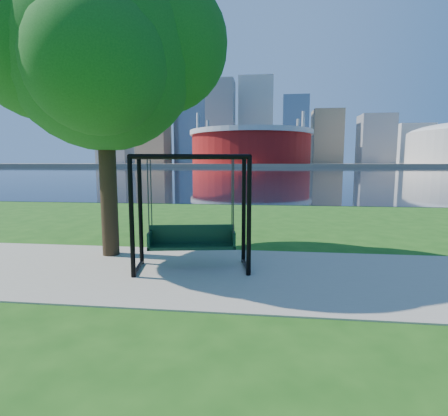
# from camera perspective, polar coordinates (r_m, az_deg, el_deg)

# --- Properties ---
(ground) EXTENTS (900.00, 900.00, 0.00)m
(ground) POSITION_cam_1_polar(r_m,az_deg,el_deg) (8.11, -0.49, -9.59)
(ground) COLOR #1E5114
(ground) RESTS_ON ground
(path) EXTENTS (120.00, 4.00, 0.03)m
(path) POSITION_cam_1_polar(r_m,az_deg,el_deg) (7.63, -0.98, -10.57)
(path) COLOR #9E937F
(path) RESTS_ON ground
(river) EXTENTS (900.00, 180.00, 0.02)m
(river) POSITION_cam_1_polar(r_m,az_deg,el_deg) (109.72, 6.45, 6.05)
(river) COLOR black
(river) RESTS_ON ground
(far_bank) EXTENTS (900.00, 228.00, 2.00)m
(far_bank) POSITION_cam_1_polar(r_m,az_deg,el_deg) (313.70, 6.80, 7.03)
(far_bank) COLOR #937F60
(far_bank) RESTS_ON ground
(stadium) EXTENTS (83.00, 83.00, 32.00)m
(stadium) POSITION_cam_1_polar(r_m,az_deg,el_deg) (243.23, 4.40, 10.10)
(stadium) COLOR maroon
(stadium) RESTS_ON far_bank
(skyline) EXTENTS (392.00, 66.00, 96.50)m
(skyline) POSITION_cam_1_polar(r_m,az_deg,el_deg) (328.84, 6.14, 13.14)
(skyline) COLOR gray
(skyline) RESTS_ON far_bank
(swing) EXTENTS (2.63, 1.49, 2.54)m
(swing) POSITION_cam_1_polar(r_m,az_deg,el_deg) (7.65, -5.29, -1.20)
(swing) COLOR black
(swing) RESTS_ON ground
(park_tree) EXTENTS (5.89, 5.32, 7.31)m
(park_tree) POSITION_cam_1_polar(r_m,az_deg,el_deg) (9.69, -19.34, 23.21)
(park_tree) COLOR black
(park_tree) RESTS_ON ground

